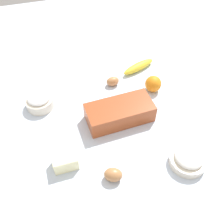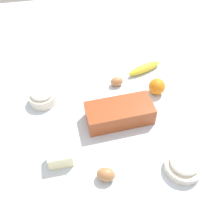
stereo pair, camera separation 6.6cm
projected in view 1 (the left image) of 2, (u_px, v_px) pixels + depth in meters
The scene contains 9 objects.
ground_plane at pixel (112, 120), 1.13m from camera, with size 2.40×2.40×0.02m, color silver.
loaf_pan at pixel (120, 112), 1.09m from camera, with size 0.29×0.14×0.08m.
flour_bowl at pixel (188, 159), 0.95m from camera, with size 0.14×0.14×0.06m.
sugar_bowl at pixel (40, 101), 1.14m from camera, with size 0.12×0.12×0.07m.
banana at pixel (139, 67), 1.32m from camera, with size 0.19×0.04×0.04m, color yellow.
orange_fruit at pixel (153, 84), 1.21m from camera, with size 0.08×0.08×0.08m, color orange.
butter_block at pixel (65, 161), 0.95m from camera, with size 0.09×0.06×0.06m, color #F4EDB2.
egg_near_butter at pixel (113, 81), 1.25m from camera, with size 0.04×0.04×0.06m, color #B97D4C.
egg_beside_bowl at pixel (113, 175), 0.91m from camera, with size 0.05×0.05×0.07m, color #B57A4A.
Camera 1 is at (0.21, 0.69, 0.86)m, focal length 41.40 mm.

